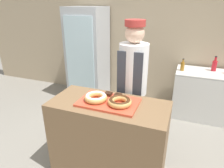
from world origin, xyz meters
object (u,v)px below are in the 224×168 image
Objects in this scene: donut_light_glaze at (96,97)px; beverage_fridge at (88,55)px; baker_person at (132,86)px; bottle_red_b at (214,65)px; brownie_back_right at (118,96)px; chest_freezer at (204,95)px; donut_chocolate_glaze at (120,101)px; bottle_amber at (182,66)px; brownie_back_left at (108,94)px; serving_tray at (109,102)px.

beverage_fridge is at bearing 119.72° from donut_light_glaze.
baker_person reaches higher than bottle_red_b.
brownie_back_right reaches higher than chest_freezer.
donut_chocolate_glaze is (0.27, 0.00, 0.00)m from donut_light_glaze.
bottle_amber reaches higher than donut_chocolate_glaze.
baker_person reaches higher than brownie_back_left.
donut_chocolate_glaze reaches higher than brownie_back_left.
bottle_red_b is at bearing 19.40° from bottle_amber.
bottle_amber is (0.53, 1.72, -0.07)m from donut_chocolate_glaze.
bottle_red_b reaches higher than brownie_back_right.
baker_person is (0.25, 0.54, -0.05)m from donut_light_glaze.
baker_person is 0.94× the size of beverage_fridge.
beverage_fridge is at bearing -179.83° from chest_freezer.
brownie_back_right is 1.98m from chest_freezer.
brownie_back_left is 2.12m from bottle_red_b.
bottle_red_b is at bearing 58.28° from serving_tray.
serving_tray is 0.14m from donut_chocolate_glaze.
donut_light_glaze is 2.29m from bottle_red_b.
beverage_fridge is at bearing 178.49° from bottle_amber.
brownie_back_right is at bearing 0.00° from brownie_back_left.
bottle_red_b is 0.53m from bottle_amber.
serving_tray is 2.46× the size of bottle_red_b.
donut_chocolate_glaze is at bearing -106.98° from bottle_amber.
donut_chocolate_glaze reaches higher than serving_tray.
donut_light_glaze is 0.60m from baker_person.
donut_light_glaze is at bearing -124.12° from chest_freezer.
bottle_red_b is at bearing 3.17° from beverage_fridge.
bottle_amber is (-0.50, -0.17, -0.02)m from bottle_red_b.
donut_light_glaze is at bearing -139.61° from brownie_back_right.
brownie_back_right is at bearing -53.30° from beverage_fridge.
beverage_fridge is (-1.20, 1.61, -0.04)m from brownie_back_right.
brownie_back_left is 1.00× the size of brownie_back_right.
baker_person is at bearing -127.48° from bottle_red_b.
brownie_back_right is 0.36× the size of bottle_amber.
donut_chocolate_glaze is at bearing -118.31° from bottle_red_b.
serving_tray is 0.34× the size of beverage_fridge.
brownie_back_left is at bearing 139.61° from donut_chocolate_glaze.
bottle_red_b reaches higher than serving_tray.
bottle_red_b is 1.22× the size of bottle_amber.
brownie_back_left is at bearing -55.98° from beverage_fridge.
bottle_amber is at bearing 65.40° from brownie_back_left.
bottle_amber reaches higher than chest_freezer.
bottle_red_b is (1.04, 1.36, 0.00)m from baker_person.
brownie_back_left is at bearing 180.00° from brownie_back_right.
bottle_amber is (0.66, 1.69, -0.02)m from serving_tray.
donut_chocolate_glaze is 0.25m from brownie_back_left.
beverage_fridge is at bearing 135.70° from baker_person.
brownie_back_right is at bearing -122.12° from chest_freezer.
beverage_fridge reaches higher than bottle_amber.
brownie_back_left is (-0.19, 0.16, -0.02)m from donut_chocolate_glaze.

